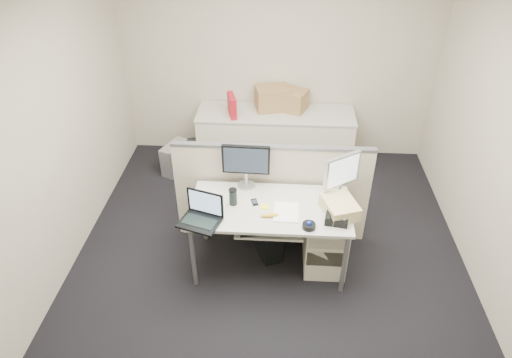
# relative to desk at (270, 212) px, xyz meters

# --- Properties ---
(floor) EXTENTS (4.00, 4.50, 0.01)m
(floor) POSITION_rel_desk_xyz_m (0.00, 0.00, -0.67)
(floor) COLOR black
(floor) RESTS_ON ground
(wall_back) EXTENTS (4.00, 0.02, 2.70)m
(wall_back) POSITION_rel_desk_xyz_m (0.00, 2.25, 0.69)
(wall_back) COLOR #B3AC97
(wall_back) RESTS_ON ground
(wall_left) EXTENTS (0.02, 4.50, 2.70)m
(wall_left) POSITION_rel_desk_xyz_m (-2.00, 0.00, 0.69)
(wall_left) COLOR #B3AC97
(wall_left) RESTS_ON ground
(wall_right) EXTENTS (0.02, 4.50, 2.70)m
(wall_right) POSITION_rel_desk_xyz_m (2.00, 0.00, 0.69)
(wall_right) COLOR #B3AC97
(wall_right) RESTS_ON ground
(desk) EXTENTS (1.50, 0.75, 0.73)m
(desk) POSITION_rel_desk_xyz_m (0.00, 0.00, 0.00)
(desk) COLOR #B2B0A5
(desk) RESTS_ON floor
(keyboard_tray) EXTENTS (0.62, 0.32, 0.02)m
(keyboard_tray) POSITION_rel_desk_xyz_m (0.00, -0.18, -0.04)
(keyboard_tray) COLOR #B2B0A5
(keyboard_tray) RESTS_ON desk
(drawer_pedestal) EXTENTS (0.40, 0.55, 0.65)m
(drawer_pedestal) POSITION_rel_desk_xyz_m (0.55, 0.05, -0.34)
(drawer_pedestal) COLOR beige
(drawer_pedestal) RESTS_ON floor
(cubicle_partition) EXTENTS (2.00, 0.06, 1.10)m
(cubicle_partition) POSITION_rel_desk_xyz_m (0.00, 0.45, -0.11)
(cubicle_partition) COLOR beige
(cubicle_partition) RESTS_ON floor
(back_counter) EXTENTS (2.00, 0.60, 0.72)m
(back_counter) POSITION_rel_desk_xyz_m (0.00, 1.93, -0.30)
(back_counter) COLOR beige
(back_counter) RESTS_ON floor
(monitor_main) EXTENTS (0.47, 0.19, 0.46)m
(monitor_main) POSITION_rel_desk_xyz_m (-0.25, 0.32, 0.30)
(monitor_main) COLOR black
(monitor_main) RESTS_ON desk
(monitor_small) EXTENTS (0.43, 0.37, 0.47)m
(monitor_small) POSITION_rel_desk_xyz_m (0.65, 0.18, 0.30)
(monitor_small) COLOR #B7B7BC
(monitor_small) RESTS_ON desk
(laptop) EXTENTS (0.42, 0.36, 0.26)m
(laptop) POSITION_rel_desk_xyz_m (-0.62, -0.28, 0.20)
(laptop) COLOR black
(laptop) RESTS_ON desk
(trackball) EXTENTS (0.14, 0.14, 0.05)m
(trackball) POSITION_rel_desk_xyz_m (0.35, -0.28, 0.09)
(trackball) COLOR black
(trackball) RESTS_ON desk
(desk_phone) EXTENTS (0.23, 0.20, 0.06)m
(desk_phone) POSITION_rel_desk_xyz_m (0.60, -0.18, 0.10)
(desk_phone) COLOR black
(desk_phone) RESTS_ON desk
(paper_stack) EXTENTS (0.24, 0.30, 0.01)m
(paper_stack) POSITION_rel_desk_xyz_m (0.15, -0.08, 0.07)
(paper_stack) COLOR white
(paper_stack) RESTS_ON desk
(sticky_pad) EXTENTS (0.08, 0.08, 0.01)m
(sticky_pad) POSITION_rel_desk_xyz_m (-0.05, -0.01, 0.07)
(sticky_pad) COLOR #F6FF1F
(sticky_pad) RESTS_ON desk
(travel_mug) EXTENTS (0.09, 0.09, 0.16)m
(travel_mug) POSITION_rel_desk_xyz_m (-0.35, 0.02, 0.14)
(travel_mug) COLOR black
(travel_mug) RESTS_ON desk
(banana) EXTENTS (0.18, 0.07, 0.04)m
(banana) POSITION_rel_desk_xyz_m (0.00, -0.15, 0.08)
(banana) COLOR yellow
(banana) RESTS_ON desk
(cellphone) EXTENTS (0.08, 0.11, 0.01)m
(cellphone) POSITION_rel_desk_xyz_m (-0.15, 0.05, 0.07)
(cellphone) COLOR black
(cellphone) RESTS_ON desk
(manila_folders) EXTENTS (0.37, 0.42, 0.13)m
(manila_folders) POSITION_rel_desk_xyz_m (0.64, -0.05, 0.13)
(manila_folders) COLOR beige
(manila_folders) RESTS_ON desk
(keyboard) EXTENTS (0.46, 0.24, 0.02)m
(keyboard) POSITION_rel_desk_xyz_m (-0.05, -0.22, -0.02)
(keyboard) COLOR black
(keyboard) RESTS_ON keyboard_tray
(pc_tower_desk) EXTENTS (0.37, 0.52, 0.45)m
(pc_tower_desk) POSITION_rel_desk_xyz_m (-0.04, 0.20, -0.44)
(pc_tower_desk) COLOR black
(pc_tower_desk) RESTS_ON floor
(pc_tower_spare_dark) EXTENTS (0.28, 0.45, 0.39)m
(pc_tower_spare_dark) POSITION_rel_desk_xyz_m (-1.05, 1.63, -0.47)
(pc_tower_spare_dark) COLOR black
(pc_tower_spare_dark) RESTS_ON floor
(pc_tower_spare_silver) EXTENTS (0.32, 0.45, 0.39)m
(pc_tower_spare_silver) POSITION_rel_desk_xyz_m (-1.30, 1.63, -0.47)
(pc_tower_spare_silver) COLOR #B7B7BC
(pc_tower_spare_silver) RESTS_ON floor
(cardboard_box_left) EXTENTS (0.48, 0.41, 0.31)m
(cardboard_box_left) POSITION_rel_desk_xyz_m (-0.05, 2.05, 0.21)
(cardboard_box_left) COLOR #A88A4C
(cardboard_box_left) RESTS_ON back_counter
(cardboard_box_right) EXTENTS (0.48, 0.43, 0.28)m
(cardboard_box_right) POSITION_rel_desk_xyz_m (0.19, 2.05, 0.20)
(cardboard_box_right) COLOR #A88A4C
(cardboard_box_right) RESTS_ON back_counter
(red_binder) EXTENTS (0.15, 0.31, 0.29)m
(red_binder) POSITION_rel_desk_xyz_m (-0.55, 1.83, 0.20)
(red_binder) COLOR #B0121F
(red_binder) RESTS_ON back_counter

